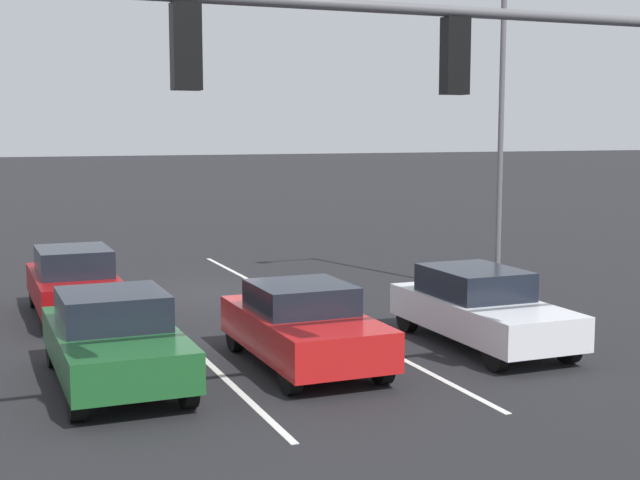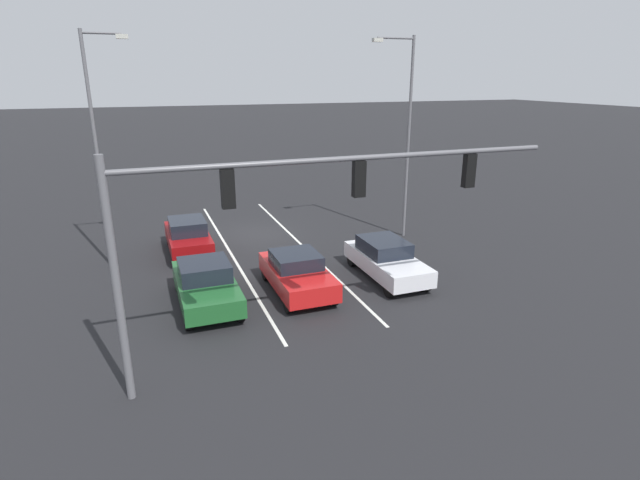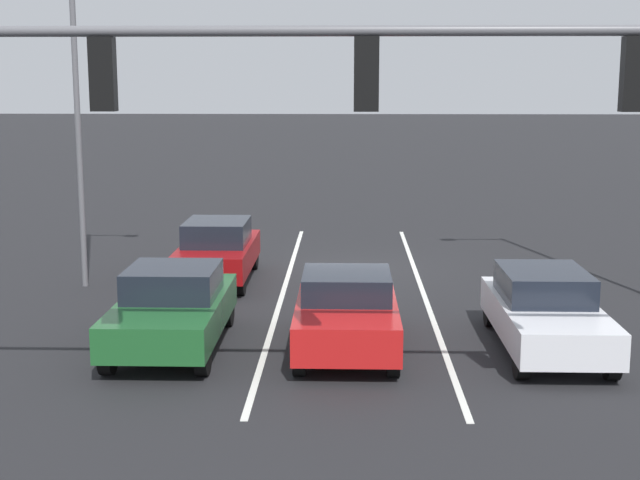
{
  "view_description": "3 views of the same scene",
  "coord_description": "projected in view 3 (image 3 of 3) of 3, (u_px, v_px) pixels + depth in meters",
  "views": [
    {
      "loc": [
        5.72,
        22.09,
        4.23
      ],
      "look_at": [
        -0.85,
        5.85,
        2.03
      ],
      "focal_mm": 50.0,
      "sensor_mm": 36.0,
      "label": 1
    },
    {
      "loc": [
        5.34,
        23.89,
        7.66
      ],
      "look_at": [
        -1.19,
        6.36,
        1.51
      ],
      "focal_mm": 28.0,
      "sensor_mm": 36.0,
      "label": 2
    },
    {
      "loc": [
        0.17,
        23.9,
        5.02
      ],
      "look_at": [
        0.65,
        7.85,
        2.17
      ],
      "focal_mm": 50.0,
      "sensor_mm": 36.0,
      "label": 3
    }
  ],
  "objects": [
    {
      "name": "car_darkgreen_rightlane_front",
      "position": [
        173.0,
        307.0,
        16.98
      ],
      "size": [
        1.92,
        4.4,
        1.56
      ],
      "color": "#1E5928",
      "rests_on": "ground_plane"
    },
    {
      "name": "traffic_signal_gantry",
      "position": [
        209.0,
        114.0,
        11.6
      ],
      "size": [
        11.95,
        0.37,
        6.08
      ],
      "color": "slate",
      "rests_on": "ground_plane"
    },
    {
      "name": "car_maroon_rightlane_second",
      "position": [
        218.0,
        250.0,
        22.66
      ],
      "size": [
        1.76,
        4.24,
        1.58
      ],
      "color": "maroon",
      "rests_on": "ground_plane"
    },
    {
      "name": "car_white_leftlane_front",
      "position": [
        545.0,
        311.0,
        16.87
      ],
      "size": [
        1.79,
        4.44,
        1.5
      ],
      "color": "silver",
      "rests_on": "ground_plane"
    },
    {
      "name": "lane_stripe_center_divider",
      "position": [
        284.0,
        289.0,
        21.86
      ],
      "size": [
        0.12,
        17.25,
        0.01
      ],
      "primitive_type": "cube",
      "color": "silver",
      "rests_on": "ground_plane"
    },
    {
      "name": "lane_stripe_left_divider",
      "position": [
        422.0,
        290.0,
        21.76
      ],
      "size": [
        0.12,
        17.25,
        0.01
      ],
      "primitive_type": "cube",
      "color": "silver",
      "rests_on": "ground_plane"
    },
    {
      "name": "car_red_midlane_front",
      "position": [
        347.0,
        311.0,
        16.85
      ],
      "size": [
        1.88,
        4.16,
        1.48
      ],
      "color": "red",
      "rests_on": "ground_plane"
    },
    {
      "name": "ground_plane",
      "position": [
        352.0,
        268.0,
        24.39
      ],
      "size": [
        240.0,
        240.0,
        0.0
      ],
      "primitive_type": "plane",
      "color": "black"
    },
    {
      "name": "street_lamp_right_shoulder",
      "position": [
        82.0,
        72.0,
        21.34
      ],
      "size": [
        1.71,
        0.24,
        9.33
      ],
      "color": "slate",
      "rests_on": "ground_plane"
    }
  ]
}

